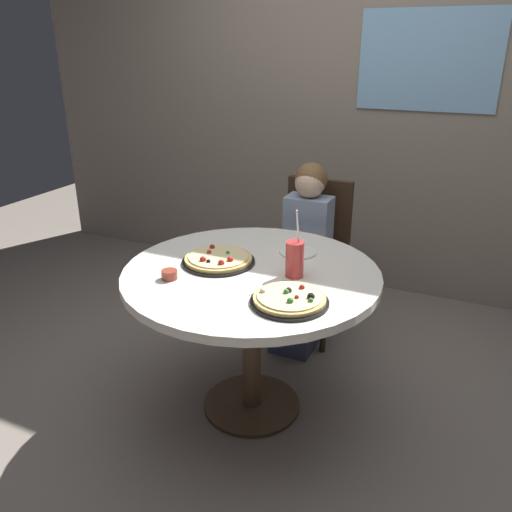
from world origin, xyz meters
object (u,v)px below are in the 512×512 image
object	(u,v)px
chair_wooden	(313,249)
pizza_veggie	(218,259)
dining_table	(251,291)
pizza_cheese	(290,299)
sauce_bowl	(169,275)
diner_child	(302,267)
plate_small	(298,252)
soda_cup	(295,259)

from	to	relation	value
chair_wooden	pizza_veggie	xyz separation A→B (m)	(-0.18, -0.87, 0.24)
dining_table	chair_wooden	distance (m)	0.89
dining_table	pizza_cheese	bearing A→B (deg)	-39.75
dining_table	sauce_bowl	distance (m)	0.39
diner_child	plate_small	bearing A→B (deg)	-74.15
pizza_veggie	soda_cup	distance (m)	0.38
dining_table	diner_child	bearing A→B (deg)	90.02
dining_table	soda_cup	bearing A→B (deg)	5.78
dining_table	diner_child	size ratio (longest dim) A/B	1.08
dining_table	pizza_cheese	xyz separation A→B (m)	(0.27, -0.23, 0.12)
chair_wooden	sauce_bowl	world-z (taller)	chair_wooden
pizza_veggie	dining_table	bearing A→B (deg)	-3.97
chair_wooden	diner_child	xyz separation A→B (m)	(-0.00, -0.18, -0.05)
sauce_bowl	soda_cup	bearing A→B (deg)	27.64
chair_wooden	sauce_bowl	size ratio (longest dim) A/B	13.57
dining_table	diner_child	xyz separation A→B (m)	(-0.00, 0.70, -0.16)
pizza_cheese	soda_cup	bearing A→B (deg)	106.69
soda_cup	diner_child	bearing A→B (deg)	106.25
diner_child	pizza_veggie	xyz separation A→B (m)	(-0.18, -0.69, 0.28)
pizza_veggie	pizza_cheese	world-z (taller)	same
dining_table	soda_cup	xyz separation A→B (m)	(0.20, 0.02, 0.18)
plate_small	diner_child	bearing A→B (deg)	105.85
chair_wooden	sauce_bowl	xyz separation A→B (m)	(-0.28, -1.12, 0.24)
dining_table	pizza_veggie	bearing A→B (deg)	176.03
sauce_bowl	plate_small	bearing A→B (deg)	51.71
plate_small	sauce_bowl	bearing A→B (deg)	-128.29
pizza_cheese	plate_small	world-z (taller)	pizza_cheese
pizza_veggie	sauce_bowl	size ratio (longest dim) A/B	4.86
chair_wooden	soda_cup	distance (m)	0.94
chair_wooden	pizza_cheese	xyz separation A→B (m)	(0.27, -1.11, 0.24)
diner_child	pizza_veggie	size ratio (longest dim) A/B	3.18
pizza_veggie	pizza_cheese	xyz separation A→B (m)	(0.45, -0.24, 0.00)
soda_cup	sauce_bowl	distance (m)	0.55
dining_table	chair_wooden	bearing A→B (deg)	89.98
chair_wooden	pizza_veggie	size ratio (longest dim) A/B	2.79
chair_wooden	plate_small	distance (m)	0.66
chair_wooden	plate_small	world-z (taller)	chair_wooden
sauce_bowl	plate_small	distance (m)	0.65
pizza_cheese	pizza_veggie	bearing A→B (deg)	151.94
dining_table	soda_cup	distance (m)	0.27
pizza_cheese	sauce_bowl	bearing A→B (deg)	-179.43
diner_child	sauce_bowl	size ratio (longest dim) A/B	15.46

